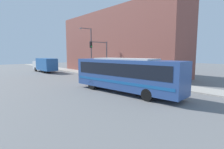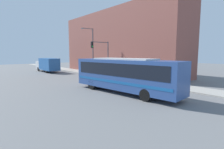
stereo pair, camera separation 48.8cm
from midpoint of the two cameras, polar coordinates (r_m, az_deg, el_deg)
ground_plane at (r=16.45m, az=10.13°, el=-6.59°), size 120.00×120.00×0.00m
sidewalk at (r=35.55m, az=-8.62°, el=0.75°), size 3.01×70.00×0.13m
building_facade at (r=34.28m, az=1.97°, el=10.25°), size 6.00×28.55×11.66m
city_bus at (r=16.74m, az=4.78°, el=0.45°), size 3.55×11.70×3.35m
delivery_truck at (r=38.61m, az=-19.97°, el=3.12°), size 2.27×8.26×2.84m
fire_hydrant at (r=22.38m, az=11.84°, el=-1.83°), size 0.21×0.28×0.69m
traffic_light_pole at (r=27.18m, az=-2.61°, el=7.09°), size 3.28×0.35×5.53m
parking_meter at (r=25.33m, az=3.82°, el=0.67°), size 0.14×0.14×1.41m
street_lamp at (r=31.32m, az=-6.23°, el=8.70°), size 2.44×0.28×8.03m
pedestrian_near_corner at (r=22.98m, az=12.24°, el=-0.41°), size 0.34×0.34×1.63m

